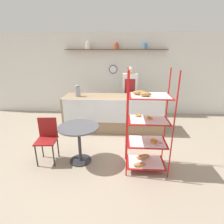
{
  "coord_description": "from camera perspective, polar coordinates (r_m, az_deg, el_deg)",
  "views": [
    {
      "loc": [
        0.21,
        -3.21,
        2.08
      ],
      "look_at": [
        0.0,
        0.48,
        0.81
      ],
      "focal_mm": 28.0,
      "sensor_mm": 36.0,
      "label": 1
    }
  ],
  "objects": [
    {
      "name": "person_worker",
      "position": [
        5.4,
        5.74,
        6.38
      ],
      "size": [
        0.44,
        0.23,
        1.68
      ],
      "color": "#282833",
      "rests_on": "ground_plane"
    },
    {
      "name": "coffee_carafe",
      "position": [
        4.77,
        -11.15,
        6.81
      ],
      "size": [
        0.14,
        0.14,
        0.32
      ],
      "color": "gray",
      "rests_on": "display_counter"
    },
    {
      "name": "pastry_rack",
      "position": [
        3.16,
        11.29,
        -6.03
      ],
      "size": [
        0.75,
        0.53,
        1.84
      ],
      "color": "#B71414",
      "rests_on": "ground_plane"
    },
    {
      "name": "ground_plane",
      "position": [
        3.83,
        -0.41,
        -13.98
      ],
      "size": [
        14.0,
        14.0,
        0.0
      ],
      "primitive_type": "plane",
      "color": "gray"
    },
    {
      "name": "donut_tray_counter",
      "position": [
        4.67,
        8.62,
        5.0
      ],
      "size": [
        0.46,
        0.35,
        0.05
      ],
      "color": "white",
      "rests_on": "display_counter"
    },
    {
      "name": "cafe_table",
      "position": [
        3.44,
        -10.72,
        -7.41
      ],
      "size": [
        0.78,
        0.78,
        0.76
      ],
      "color": "#262628",
      "rests_on": "ground_plane"
    },
    {
      "name": "back_wall",
      "position": [
        6.1,
        1.25,
        12.15
      ],
      "size": [
        10.0,
        0.3,
        2.7
      ],
      "color": "white",
      "rests_on": "ground_plane"
    },
    {
      "name": "cafe_chair",
      "position": [
        3.68,
        -20.42,
        -7.16
      ],
      "size": [
        0.41,
        0.41,
        0.87
      ],
      "rotation": [
        0.0,
        0.0,
        6.37
      ],
      "color": "black",
      "rests_on": "ground_plane"
    },
    {
      "name": "display_counter",
      "position": [
        4.87,
        0.59,
        -0.3
      ],
      "size": [
        2.71,
        0.79,
        0.96
      ],
      "color": "#937A5B",
      "rests_on": "ground_plane"
    }
  ]
}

